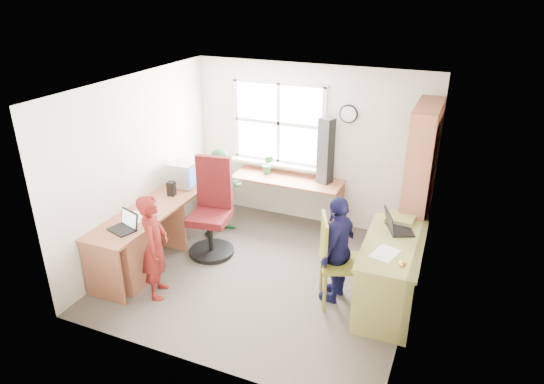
{
  "coord_description": "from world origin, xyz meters",
  "views": [
    {
      "loc": [
        2.14,
        -4.8,
        3.49
      ],
      "look_at": [
        0.0,
        0.25,
        1.05
      ],
      "focal_mm": 32.0,
      "sensor_mm": 36.0,
      "label": 1
    }
  ],
  "objects_px": {
    "l_desk": "(163,233)",
    "swivel_chair": "(212,213)",
    "person_green": "(223,192)",
    "laptop_left": "(125,225)",
    "potted_plant": "(268,165)",
    "laptop_right": "(396,226)",
    "person_navy": "(338,249)",
    "right_desk": "(392,260)",
    "cd_tower": "(326,151)",
    "bookshelf": "(419,189)",
    "crt_monitor": "(183,174)",
    "wooden_chair": "(335,257)",
    "person_red": "(155,247)"
  },
  "relations": [
    {
      "from": "l_desk",
      "to": "cd_tower",
      "type": "relative_size",
      "value": 3.08
    },
    {
      "from": "wooden_chair",
      "to": "laptop_left",
      "type": "height_order",
      "value": "wooden_chair"
    },
    {
      "from": "laptop_right",
      "to": "person_navy",
      "type": "bearing_deg",
      "value": 103.31
    },
    {
      "from": "laptop_left",
      "to": "l_desk",
      "type": "bearing_deg",
      "value": 93.38
    },
    {
      "from": "swivel_chair",
      "to": "bookshelf",
      "type": "bearing_deg",
      "value": 10.27
    },
    {
      "from": "crt_monitor",
      "to": "cd_tower",
      "type": "height_order",
      "value": "cd_tower"
    },
    {
      "from": "person_green",
      "to": "swivel_chair",
      "type": "bearing_deg",
      "value": -146.11
    },
    {
      "from": "crt_monitor",
      "to": "right_desk",
      "type": "bearing_deg",
      "value": -11.52
    },
    {
      "from": "right_desk",
      "to": "cd_tower",
      "type": "relative_size",
      "value": 1.47
    },
    {
      "from": "swivel_chair",
      "to": "cd_tower",
      "type": "relative_size",
      "value": 1.39
    },
    {
      "from": "swivel_chair",
      "to": "wooden_chair",
      "type": "xyz_separation_m",
      "value": [
        1.85,
        -0.47,
        0.02
      ]
    },
    {
      "from": "bookshelf",
      "to": "crt_monitor",
      "type": "height_order",
      "value": "bookshelf"
    },
    {
      "from": "crt_monitor",
      "to": "laptop_left",
      "type": "bearing_deg",
      "value": -88.46
    },
    {
      "from": "laptop_right",
      "to": "bookshelf",
      "type": "bearing_deg",
      "value": -32.46
    },
    {
      "from": "bookshelf",
      "to": "person_green",
      "type": "distance_m",
      "value": 2.7
    },
    {
      "from": "swivel_chair",
      "to": "person_green",
      "type": "relative_size",
      "value": 1.03
    },
    {
      "from": "laptop_right",
      "to": "potted_plant",
      "type": "distance_m",
      "value": 2.4
    },
    {
      "from": "bookshelf",
      "to": "wooden_chair",
      "type": "relative_size",
      "value": 1.94
    },
    {
      "from": "crt_monitor",
      "to": "bookshelf",
      "type": "bearing_deg",
      "value": 9.8
    },
    {
      "from": "swivel_chair",
      "to": "crt_monitor",
      "type": "relative_size",
      "value": 3.59
    },
    {
      "from": "cd_tower",
      "to": "potted_plant",
      "type": "height_order",
      "value": "cd_tower"
    },
    {
      "from": "swivel_chair",
      "to": "potted_plant",
      "type": "bearing_deg",
      "value": 65.83
    },
    {
      "from": "l_desk",
      "to": "crt_monitor",
      "type": "height_order",
      "value": "crt_monitor"
    },
    {
      "from": "person_red",
      "to": "person_navy",
      "type": "relative_size",
      "value": 0.99
    },
    {
      "from": "right_desk",
      "to": "person_red",
      "type": "relative_size",
      "value": 1.09
    },
    {
      "from": "bookshelf",
      "to": "crt_monitor",
      "type": "relative_size",
      "value": 5.67
    },
    {
      "from": "wooden_chair",
      "to": "laptop_right",
      "type": "bearing_deg",
      "value": 19.39
    },
    {
      "from": "person_navy",
      "to": "person_red",
      "type": "bearing_deg",
      "value": -60.25
    },
    {
      "from": "laptop_right",
      "to": "person_navy",
      "type": "relative_size",
      "value": 0.34
    },
    {
      "from": "l_desk",
      "to": "person_navy",
      "type": "height_order",
      "value": "person_navy"
    },
    {
      "from": "wooden_chair",
      "to": "crt_monitor",
      "type": "relative_size",
      "value": 2.93
    },
    {
      "from": "laptop_right",
      "to": "crt_monitor",
      "type": "bearing_deg",
      "value": 60.85
    },
    {
      "from": "laptop_left",
      "to": "wooden_chair",
      "type": "bearing_deg",
      "value": 32.43
    },
    {
      "from": "swivel_chair",
      "to": "potted_plant",
      "type": "distance_m",
      "value": 1.27
    },
    {
      "from": "laptop_right",
      "to": "potted_plant",
      "type": "relative_size",
      "value": 1.44
    },
    {
      "from": "laptop_left",
      "to": "cd_tower",
      "type": "relative_size",
      "value": 0.39
    },
    {
      "from": "bookshelf",
      "to": "wooden_chair",
      "type": "xyz_separation_m",
      "value": [
        -0.69,
        -1.38,
        -0.41
      ]
    },
    {
      "from": "swivel_chair",
      "to": "cd_tower",
      "type": "xyz_separation_m",
      "value": [
        1.19,
        1.22,
        0.66
      ]
    },
    {
      "from": "l_desk",
      "to": "swivel_chair",
      "type": "distance_m",
      "value": 0.71
    },
    {
      "from": "wooden_chair",
      "to": "person_green",
      "type": "height_order",
      "value": "person_green"
    },
    {
      "from": "crt_monitor",
      "to": "laptop_right",
      "type": "xyz_separation_m",
      "value": [
        3.03,
        -0.26,
        -0.07
      ]
    },
    {
      "from": "potted_plant",
      "to": "wooden_chair",
      "type": "bearing_deg",
      "value": -47.13
    },
    {
      "from": "l_desk",
      "to": "potted_plant",
      "type": "height_order",
      "value": "potted_plant"
    },
    {
      "from": "laptop_left",
      "to": "potted_plant",
      "type": "xyz_separation_m",
      "value": [
        0.87,
        2.27,
        0.11
      ]
    },
    {
      "from": "bookshelf",
      "to": "wooden_chair",
      "type": "distance_m",
      "value": 1.6
    },
    {
      "from": "bookshelf",
      "to": "cd_tower",
      "type": "bearing_deg",
      "value": 167.12
    },
    {
      "from": "right_desk",
      "to": "laptop_left",
      "type": "relative_size",
      "value": 3.74
    },
    {
      "from": "laptop_right",
      "to": "person_red",
      "type": "bearing_deg",
      "value": 90.95
    },
    {
      "from": "right_desk",
      "to": "wooden_chair",
      "type": "xyz_separation_m",
      "value": [
        -0.6,
        -0.21,
        0.01
      ]
    },
    {
      "from": "l_desk",
      "to": "person_red",
      "type": "xyz_separation_m",
      "value": [
        0.31,
        -0.58,
        0.19
      ]
    }
  ]
}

